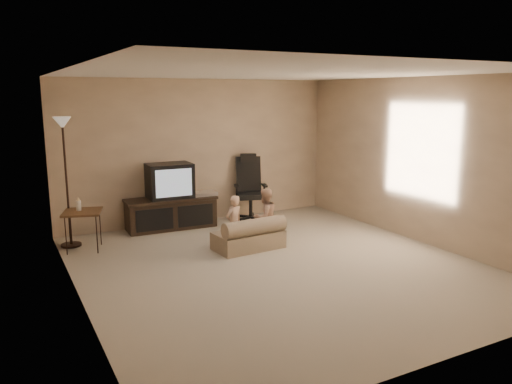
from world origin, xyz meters
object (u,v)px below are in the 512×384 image
(office_chair, at_px, (250,196))
(toddler_right, at_px, (265,217))
(floor_lamp, at_px, (64,153))
(child_sofa, at_px, (250,236))
(tv_stand, at_px, (171,201))
(toddler_left, at_px, (234,223))
(side_table, at_px, (82,212))

(office_chair, xyz_separation_m, toddler_right, (-0.53, -1.52, 0.01))
(floor_lamp, bearing_deg, child_sofa, -31.38)
(office_chair, relative_size, child_sofa, 1.14)
(tv_stand, xyz_separation_m, office_chair, (1.47, -0.07, -0.03))
(child_sofa, bearing_deg, toddler_left, 151.54)
(floor_lamp, xyz_separation_m, toddler_right, (2.61, -1.30, -0.97))
(tv_stand, height_order, toddler_left, tv_stand)
(child_sofa, bearing_deg, office_chair, 58.65)
(tv_stand, distance_m, floor_lamp, 1.94)
(floor_lamp, xyz_separation_m, toddler_left, (2.09, -1.31, -1.00))
(office_chair, relative_size, toddler_right, 1.37)
(office_chair, distance_m, toddler_right, 1.61)
(tv_stand, height_order, office_chair, office_chair)
(tv_stand, xyz_separation_m, toddler_right, (0.94, -1.59, -0.03))
(child_sofa, bearing_deg, toddler_right, 15.00)
(floor_lamp, distance_m, toddler_left, 2.66)
(office_chair, distance_m, toddler_left, 1.85)
(tv_stand, xyz_separation_m, toddler_left, (0.42, -1.60, -0.05))
(side_table, xyz_separation_m, floor_lamp, (-0.15, 0.28, 0.84))
(side_table, xyz_separation_m, child_sofa, (2.15, -1.13, -0.37))
(office_chair, height_order, toddler_left, office_chair)
(floor_lamp, relative_size, toddler_right, 2.23)
(office_chair, height_order, floor_lamp, floor_lamp)
(child_sofa, bearing_deg, tv_stand, 106.40)
(side_table, bearing_deg, child_sofa, -27.59)
(office_chair, bearing_deg, toddler_left, -107.86)
(side_table, relative_size, toddler_left, 0.97)
(tv_stand, distance_m, toddler_right, 1.85)
(tv_stand, bearing_deg, floor_lamp, -167.99)
(side_table, xyz_separation_m, toddler_right, (2.46, -1.02, -0.13))
(tv_stand, xyz_separation_m, side_table, (-1.52, -0.57, 0.10))
(toddler_right, bearing_deg, office_chair, -123.04)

